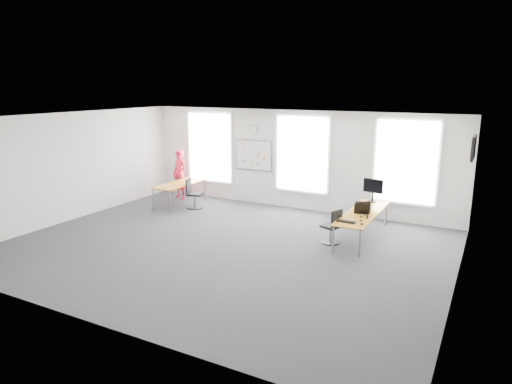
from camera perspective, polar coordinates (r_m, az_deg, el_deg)
The scene contains 24 objects.
floor at distance 10.84m, azimuth -3.95°, elevation -6.84°, with size 10.00×10.00×0.00m, color #2C2B31.
ceiling at distance 10.21m, azimuth -4.21°, elevation 9.18°, with size 10.00×10.00×0.00m, color white.
wall_back at distance 13.92m, azimuth 4.69°, elevation 4.02°, with size 10.00×10.00×0.00m, color silver.
wall_front at distance 7.46m, azimuth -20.61°, elevation -4.91°, with size 10.00×10.00×0.00m, color silver.
wall_left at distance 13.71m, azimuth -22.13°, elevation 2.95°, with size 10.00×10.00×0.00m, color silver.
wall_right at distance 8.92m, azimuth 24.36°, elevation -2.36°, with size 10.00×10.00×0.00m, color silver.
window_left at distance 15.29m, azimuth -5.76°, elevation 5.58°, with size 1.60×0.06×2.20m, color silver.
window_mid at distance 13.75m, azimuth 5.81°, elevation 4.73°, with size 1.60×0.06×2.20m, color silver.
window_right at distance 12.93m, azimuth 18.22°, elevation 3.60°, with size 1.60×0.06×2.20m, color silver.
desk_right at distance 11.53m, azimuth 13.19°, elevation -2.70°, with size 0.73×2.73×0.66m.
desk_left at distance 14.55m, azimuth -9.50°, elevation 0.87°, with size 0.78×1.94×0.71m.
chair_right at distance 11.09m, azimuth 9.52°, elevation -4.51°, with size 0.50×0.50×0.85m.
chair_left at distance 14.19m, azimuth -7.89°, elevation -0.41°, with size 0.52×0.52×0.92m.
person at distance 15.42m, azimuth -9.51°, elevation 2.19°, with size 0.59×0.39×1.62m, color red.
whiteboard at distance 14.46m, azimuth -0.28°, elevation 4.62°, with size 1.20×0.03×0.90m, color white.
wall_clock at distance 14.37m, azimuth -0.28°, elevation 7.77°, with size 0.30×0.30×0.04m, color gray.
tv at distance 11.72m, azimuth 25.56°, elevation 5.00°, with size 0.06×0.90×0.55m, color black.
keyboard at distance 10.63m, azimuth 11.22°, elevation -3.66°, with size 0.44×0.16×0.02m, color black.
mouse at distance 10.50m, azimuth 13.13°, elevation -3.90°, with size 0.07×0.12×0.04m, color black.
lens_cap at distance 10.80m, azimuth 12.98°, elevation -3.50°, with size 0.07×0.07×0.01m, color black.
headphones at distance 11.03m, azimuth 13.39°, elevation -2.95°, with size 0.18×0.09×0.10m.
laptop_sleeve at distance 11.33m, azimuth 13.15°, elevation -1.98°, with size 0.38×0.30×0.30m.
paper_stack at distance 11.78m, azimuth 13.38°, elevation -1.89°, with size 0.30×0.22×0.10m, color beige.
monitor at distance 12.52m, azimuth 14.42°, elevation 0.48°, with size 0.56×0.23×0.63m.
Camera 1 is at (5.42, -8.63, 3.71)m, focal length 32.00 mm.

